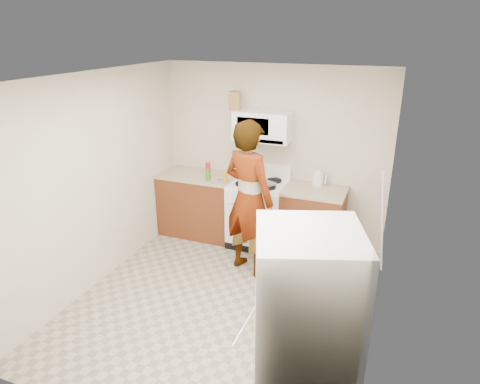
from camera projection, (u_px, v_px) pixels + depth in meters
The scene contains 20 objects.
floor at pixel (224, 301), 4.91m from camera, with size 3.60×3.60×0.00m, color gray.
back_wall at pixel (273, 155), 6.02m from camera, with size 3.20×0.02×2.50m, color beige.
right_wall at pixel (381, 224), 3.93m from camera, with size 0.02×3.60×2.50m, color beige.
cabinet_left at pixel (199, 205), 6.40m from camera, with size 1.12×0.62×0.90m, color #592A15.
counter_left at pixel (198, 176), 6.23m from camera, with size 1.14×0.64×0.04m, color tan.
cabinet_right at pixel (313, 223), 5.82m from camera, with size 0.80×0.62×0.90m, color #592A15.
counter_right at pixel (315, 191), 5.65m from camera, with size 0.82×0.64×0.04m, color tan.
gas_range at pixel (258, 212), 6.06m from camera, with size 0.76×0.65×1.13m.
microwave at pixel (263, 126), 5.74m from camera, with size 0.76×0.38×0.40m, color white.
person at pixel (249, 199), 5.22m from camera, with size 0.72×0.47×1.96m, color tan.
fridge at pixel (304, 339), 3.06m from camera, with size 0.70×0.70×1.70m, color silver.
kettle at pixel (318, 179), 5.77m from camera, with size 0.15×0.15×0.18m, color silver.
jug at pixel (235, 100), 5.75m from camera, with size 0.14×0.14×0.24m, color brown.
saucepan at pixel (250, 172), 6.06m from camera, with size 0.24×0.24×0.13m, color silver.
tray at pixel (266, 184), 5.79m from camera, with size 0.25×0.16×0.05m, color silver.
bottle_spray at pixel (208, 171), 6.03m from camera, with size 0.07×0.07×0.23m, color #B70D24.
bottle_hot_sauce at pixel (225, 177), 5.89m from camera, with size 0.05×0.05×0.16m, color orange.
bottle_green_cap at pixel (208, 175), 5.94m from camera, with size 0.05×0.05×0.17m, color #228418.
pot_lid at pixel (219, 181), 5.94m from camera, with size 0.27×0.27×0.01m, color white.
broom at pixel (382, 224), 5.18m from camera, with size 0.03×0.03×1.43m, color silver.
Camera 1 is at (1.67, -3.79, 2.93)m, focal length 32.00 mm.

